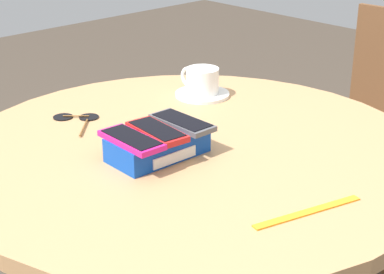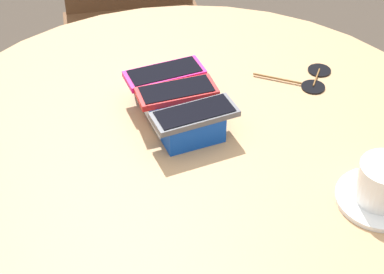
{
  "view_description": "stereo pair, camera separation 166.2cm",
  "coord_description": "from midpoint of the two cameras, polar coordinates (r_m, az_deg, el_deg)",
  "views": [
    {
      "loc": [
        -0.83,
        -0.87,
        1.3
      ],
      "look_at": [
        0.0,
        0.0,
        0.8
      ],
      "focal_mm": 60.0,
      "sensor_mm": 36.0,
      "label": 1
    },
    {
      "loc": [
        0.74,
        -0.34,
        1.48
      ],
      "look_at": [
        0.0,
        0.0,
        0.8
      ],
      "focal_mm": 60.0,
      "sensor_mm": 36.0,
      "label": 2
    }
  ],
  "objects": [
    {
      "name": "round_table",
      "position": [
        0.95,
        41.59,
        -26.91
      ],
      "size": [
        0.97,
        0.97,
        0.78
      ],
      "color": "#2D2D2D",
      "rests_on": "ground_plane"
    },
    {
      "name": "phone_box",
      "position": [
        0.85,
        41.91,
        -18.21
      ],
      "size": [
        0.19,
        0.11,
        0.05
      ],
      "color": "#0F42AD",
      "rests_on": "round_table"
    },
    {
      "name": "phone_magenta",
      "position": [
        0.84,
        39.48,
        -14.22
      ],
      "size": [
        0.06,
        0.14,
        0.01
      ],
      "color": "#D11975",
      "rests_on": "phone_box"
    },
    {
      "name": "phone_red",
      "position": [
        0.83,
        42.74,
        -16.94
      ],
      "size": [
        0.07,
        0.14,
        0.01
      ],
      "color": "red",
      "rests_on": "phone_box"
    },
    {
      "name": "phone_gray",
      "position": [
        0.83,
        46.73,
        -19.81
      ],
      "size": [
        0.06,
        0.14,
        0.01
      ],
      "color": "#515156",
      "rests_on": "phone_box"
    },
    {
      "name": "saucer",
      "position": [
        1.05,
        61.85,
        -23.19
      ],
      "size": [
        0.13,
        0.13,
        0.01
      ],
      "primitive_type": "cylinder",
      "color": "white",
      "rests_on": "round_table"
    },
    {
      "name": "sunglasses",
      "position": [
        1.08,
        48.47,
        -11.07
      ],
      "size": [
        0.11,
        0.15,
        0.01
      ],
      "color": "black",
      "rests_on": "round_table"
    },
    {
      "name": "chair_near_window",
      "position": [
        1.5,
        15.13,
        0.14
      ],
      "size": [
        0.52,
        0.52,
        0.85
      ],
      "color": "brown",
      "rests_on": "ground_plane"
    }
  ]
}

